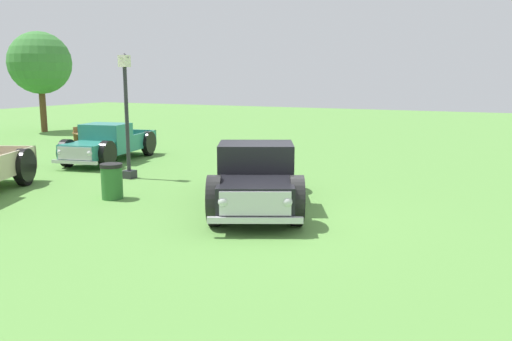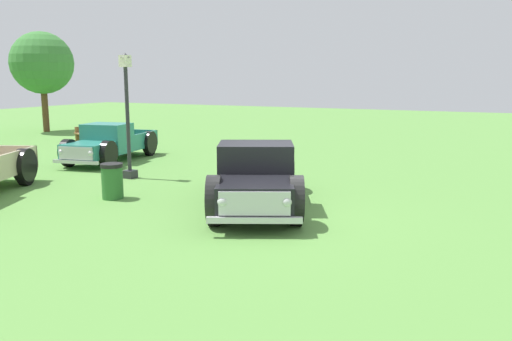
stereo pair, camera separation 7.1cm
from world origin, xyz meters
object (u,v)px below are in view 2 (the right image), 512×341
(lamp_post_near, at_px, (127,114))
(trash_can, at_px, (112,181))
(pickup_truck_foreground, at_px, (256,178))
(picnic_table, at_px, (95,133))
(pickup_truck_behind_right, at_px, (107,144))
(oak_tree_east, at_px, (42,63))

(lamp_post_near, distance_m, trash_can, 3.28)
(pickup_truck_foreground, relative_size, lamp_post_near, 1.43)
(pickup_truck_foreground, height_order, picnic_table, pickup_truck_foreground)
(pickup_truck_foreground, xyz_separation_m, pickup_truck_behind_right, (4.02, 8.16, -0.08))
(pickup_truck_foreground, height_order, oak_tree_east, oak_tree_east)
(pickup_truck_foreground, distance_m, oak_tree_east, 22.19)
(pickup_truck_behind_right, bearing_deg, pickup_truck_foreground, -116.24)
(pickup_truck_foreground, height_order, pickup_truck_behind_right, pickup_truck_foreground)
(pickup_truck_behind_right, distance_m, trash_can, 6.27)
(pickup_truck_behind_right, xyz_separation_m, trash_can, (-4.63, -4.21, -0.22))
(pickup_truck_foreground, bearing_deg, pickup_truck_behind_right, 63.76)
(pickup_truck_foreground, bearing_deg, picnic_table, 56.67)
(pickup_truck_foreground, xyz_separation_m, oak_tree_east, (11.13, 18.93, 3.16))
(pickup_truck_foreground, relative_size, pickup_truck_behind_right, 1.13)
(pickup_truck_foreground, bearing_deg, oak_tree_east, 59.55)
(pickup_truck_behind_right, relative_size, trash_can, 5.27)
(oak_tree_east, bearing_deg, pickup_truck_behind_right, -123.41)
(pickup_truck_behind_right, bearing_deg, picnic_table, 46.39)
(lamp_post_near, height_order, trash_can, lamp_post_near)
(pickup_truck_behind_right, xyz_separation_m, picnic_table, (4.34, 4.56, -0.20))
(pickup_truck_behind_right, distance_m, oak_tree_east, 13.31)
(picnic_table, bearing_deg, pickup_truck_behind_right, -133.61)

